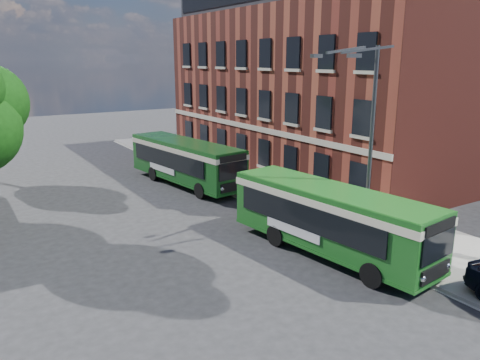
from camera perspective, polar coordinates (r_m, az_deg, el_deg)
ground at (r=21.34m, az=1.12°, el=-8.72°), size 120.00×120.00×0.00m
pavement at (r=31.31m, az=3.79°, el=-0.96°), size 6.00×48.00×0.15m
kerb_line at (r=29.70m, az=-0.99°, el=-1.93°), size 0.12×48.00×0.01m
brick_office at (r=37.70m, az=9.14°, el=12.15°), size 12.10×26.00×14.20m
street_lamp at (r=21.54m, az=15.03°, el=4.32°), size 2.96×2.38×9.00m
bus_stop_sign at (r=21.56m, az=20.13°, el=-5.10°), size 0.35×0.08×2.52m
bus_front at (r=20.84m, az=10.93°, el=-4.18°), size 3.73×10.26×3.02m
bus_rear at (r=32.18m, az=-6.67°, el=2.61°), size 3.87×10.80×3.02m
pedestrian_a at (r=22.41m, az=21.61°, el=-5.63°), size 0.79×0.63×1.89m
pedestrian_b at (r=23.75m, az=15.21°, el=-4.53°), size 0.88×0.81×1.45m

